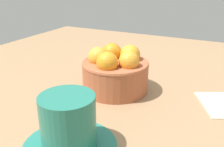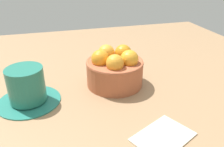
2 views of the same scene
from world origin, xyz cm
name	(u,v)px [view 2 (image 2 of 2)]	position (x,y,z in cm)	size (l,w,h in cm)	color
ground_plane	(115,91)	(0.00, 0.00, -2.23)	(119.87, 115.92, 4.45)	#997551
terracotta_bowl	(115,68)	(-0.01, 0.00, 4.80)	(15.49, 15.49, 10.50)	#AD5938
coffee_cup	(27,88)	(22.71, 3.02, 3.99)	(15.19, 15.19, 9.00)	#247668
folded_napkin	(163,136)	(-3.09, 23.45, 0.30)	(11.60, 8.09, 0.60)	beige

